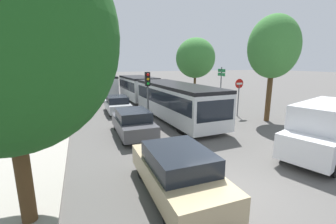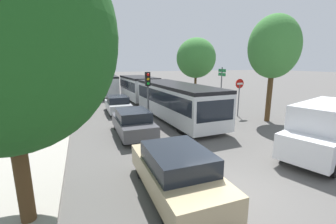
# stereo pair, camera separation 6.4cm
# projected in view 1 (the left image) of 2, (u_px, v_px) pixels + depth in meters

# --- Properties ---
(ground_plane) EXTENTS (200.00, 200.00, 0.00)m
(ground_plane) POSITION_uv_depth(u_px,v_px,m) (236.00, 190.00, 7.17)
(ground_plane) COLOR #565451
(kerb_strip_left) EXTENTS (3.20, 35.14, 0.14)m
(kerb_strip_left) POSITION_uv_depth(u_px,v_px,m) (48.00, 118.00, 16.21)
(kerb_strip_left) COLOR #9E998E
(kerb_strip_left) RESTS_ON ground
(articulated_bus) EXTENTS (3.39, 17.27, 2.55)m
(articulated_bus) POSITION_uv_depth(u_px,v_px,m) (156.00, 93.00, 19.11)
(articulated_bus) COLOR silver
(articulated_bus) RESTS_ON ground
(city_bus_rear) EXTENTS (2.99, 11.75, 2.51)m
(city_bus_rear) POSITION_uv_depth(u_px,v_px,m) (103.00, 83.00, 29.18)
(city_bus_rear) COLOR silver
(city_bus_rear) RESTS_ON ground
(queued_car_tan) EXTENTS (1.83, 4.30, 1.49)m
(queued_car_tan) POSITION_uv_depth(u_px,v_px,m) (178.00, 171.00, 6.79)
(queued_car_tan) COLOR tan
(queued_car_tan) RESTS_ON ground
(queued_car_graphite) EXTENTS (1.78, 4.18, 1.45)m
(queued_car_graphite) POSITION_uv_depth(u_px,v_px,m) (133.00, 123.00, 12.43)
(queued_car_graphite) COLOR #47474C
(queued_car_graphite) RESTS_ON ground
(queued_car_silver) EXTENTS (1.67, 3.94, 1.37)m
(queued_car_silver) POSITION_uv_depth(u_px,v_px,m) (117.00, 104.00, 18.11)
(queued_car_silver) COLOR #B7BABF
(queued_car_silver) RESTS_ON ground
(white_van) EXTENTS (5.36, 3.44, 2.31)m
(white_van) POSITION_uv_depth(u_px,v_px,m) (327.00, 128.00, 9.56)
(white_van) COLOR silver
(white_van) RESTS_ON ground
(traffic_light) EXTENTS (0.33, 0.37, 3.40)m
(traffic_light) POSITION_uv_depth(u_px,v_px,m) (148.00, 86.00, 14.59)
(traffic_light) COLOR #56595E
(traffic_light) RESTS_ON ground
(no_entry_sign) EXTENTS (0.70, 0.08, 2.82)m
(no_entry_sign) POSITION_uv_depth(u_px,v_px,m) (239.00, 92.00, 16.73)
(no_entry_sign) COLOR #56595E
(no_entry_sign) RESTS_ON ground
(direction_sign_post) EXTENTS (0.28, 1.39, 3.60)m
(direction_sign_post) POSITION_uv_depth(u_px,v_px,m) (221.00, 79.00, 20.23)
(direction_sign_post) COLOR #56595E
(direction_sign_post) RESTS_ON ground
(tree_left_mid) EXTENTS (3.51, 3.51, 6.34)m
(tree_left_mid) POSITION_uv_depth(u_px,v_px,m) (52.00, 54.00, 14.27)
(tree_left_mid) COLOR #51381E
(tree_left_mid) RESTS_ON ground
(tree_left_far) EXTENTS (3.92, 3.92, 7.16)m
(tree_left_far) POSITION_uv_depth(u_px,v_px,m) (64.00, 56.00, 22.49)
(tree_left_far) COLOR #51381E
(tree_left_far) RESTS_ON ground
(tree_left_distant) EXTENTS (4.61, 4.61, 7.45)m
(tree_left_distant) POSITION_uv_depth(u_px,v_px,m) (64.00, 57.00, 28.82)
(tree_left_distant) COLOR #51381E
(tree_left_distant) RESTS_ON ground
(tree_right_near) EXTENTS (3.27, 3.27, 7.04)m
(tree_right_near) POSITION_uv_depth(u_px,v_px,m) (274.00, 49.00, 14.74)
(tree_right_near) COLOR #51381E
(tree_right_near) RESTS_ON ground
(tree_right_mid) EXTENTS (4.43, 4.43, 6.74)m
(tree_right_mid) POSITION_uv_depth(u_px,v_px,m) (195.00, 58.00, 25.43)
(tree_right_mid) COLOR #51381E
(tree_right_mid) RESTS_ON ground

